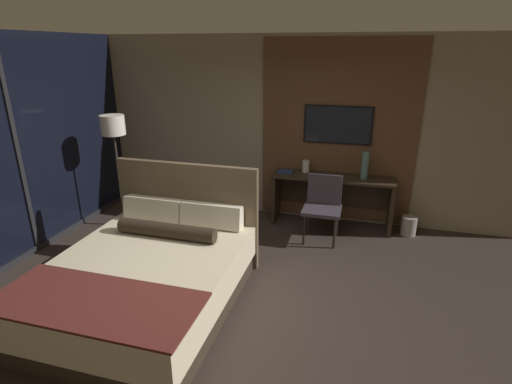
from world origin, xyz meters
name	(u,v)px	position (x,y,z in m)	size (l,w,h in m)	color
ground_plane	(237,303)	(0.00, 0.00, 0.00)	(16.00, 16.00, 0.00)	#332823
wall_back_tv_panel	(294,130)	(0.10, 2.59, 1.40)	(7.20, 0.09, 2.80)	gray
wall_left_window	(17,156)	(-3.00, 0.40, 1.32)	(0.06, 6.00, 2.80)	black
bed	(148,276)	(-0.90, -0.25, 0.34)	(1.83, 2.28, 1.29)	#33281E
desk	(332,192)	(0.77, 2.33, 0.54)	(1.79, 0.47, 0.80)	#2D2319
tv	(338,125)	(0.77, 2.52, 1.53)	(1.00, 0.04, 0.56)	black
desk_chair	(323,202)	(0.68, 1.85, 0.55)	(0.52, 0.52, 0.92)	#38333D
floor_lamp	(114,134)	(-2.31, 1.45, 1.43)	(0.34, 0.34, 1.70)	#282623
vase_tall	(365,165)	(1.21, 2.31, 1.00)	(0.10, 0.10, 0.41)	#4C706B
vase_short	(306,166)	(0.34, 2.41, 0.89)	(0.11, 0.11, 0.18)	silver
book	(286,172)	(0.05, 2.28, 0.81)	(0.22, 0.15, 0.03)	navy
waste_bin	(409,226)	(1.91, 2.28, 0.14)	(0.22, 0.22, 0.28)	gray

